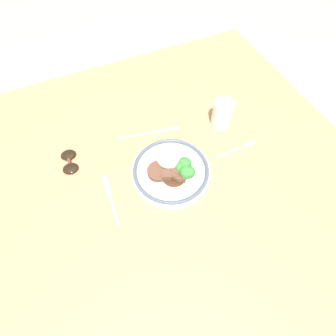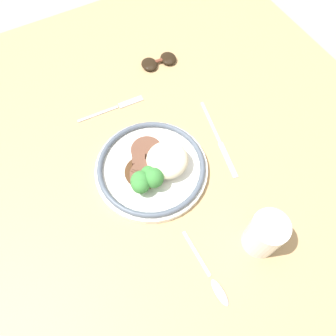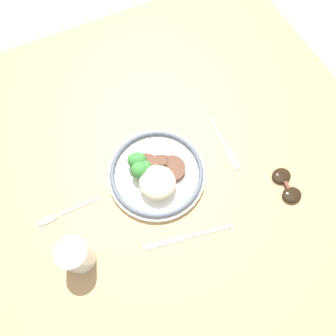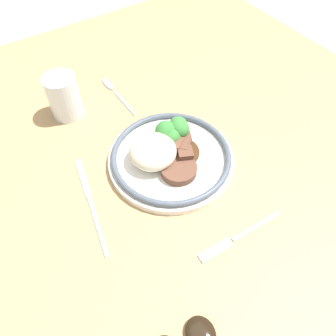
# 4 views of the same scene
# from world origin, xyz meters

# --- Properties ---
(ground_plane) EXTENTS (8.00, 8.00, 0.00)m
(ground_plane) POSITION_xyz_m (0.00, 0.00, 0.00)
(ground_plane) COLOR tan
(dining_table) EXTENTS (1.23, 1.19, 0.04)m
(dining_table) POSITION_xyz_m (0.00, 0.00, 0.02)
(dining_table) COLOR tan
(dining_table) RESTS_ON ground
(plate) EXTENTS (0.25, 0.25, 0.07)m
(plate) POSITION_xyz_m (0.00, -0.01, 0.06)
(plate) COLOR white
(plate) RESTS_ON dining_table
(juice_glass) EXTENTS (0.07, 0.07, 0.10)m
(juice_glass) POSITION_xyz_m (0.25, 0.11, 0.08)
(juice_glass) COLOR orange
(juice_glass) RESTS_ON dining_table
(fork) EXTENTS (0.02, 0.17, 0.00)m
(fork) POSITION_xyz_m (-0.20, -0.00, 0.04)
(fork) COLOR #ADADB2
(fork) RESTS_ON dining_table
(knife) EXTENTS (0.22, 0.05, 0.00)m
(knife) POSITION_xyz_m (0.01, 0.17, 0.04)
(knife) COLOR #ADADB2
(knife) RESTS_ON dining_table
(spoon) EXTENTS (0.16, 0.02, 0.01)m
(spoon) POSITION_xyz_m (0.27, -0.02, 0.04)
(spoon) COLOR #ADADB2
(spoon) RESTS_ON dining_table
(sunglasses) EXTENTS (0.06, 0.10, 0.01)m
(sunglasses) POSITION_xyz_m (-0.29, 0.16, 0.04)
(sunglasses) COLOR black
(sunglasses) RESTS_ON dining_table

